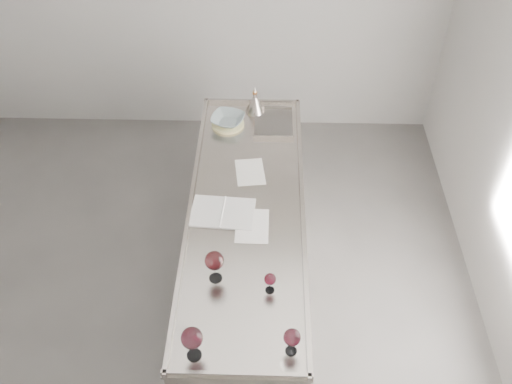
{
  "coord_description": "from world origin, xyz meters",
  "views": [
    {
      "loc": [
        0.63,
        -2.32,
        3.6
      ],
      "look_at": [
        0.56,
        0.37,
        1.02
      ],
      "focal_mm": 40.0,
      "sensor_mm": 36.0,
      "label": 1
    }
  ],
  "objects_px": {
    "wine_glass_small": "(270,280)",
    "ceramic_bowl": "(228,120)",
    "notebook": "(223,212)",
    "wine_glass_left": "(192,339)",
    "wine_glass_middle": "(214,261)",
    "wine_funnel": "(255,104)",
    "counter": "(247,254)",
    "wine_glass_right": "(292,338)"
  },
  "relations": [
    {
      "from": "wine_glass_right",
      "to": "wine_glass_middle",
      "type": "bearing_deg",
      "value": 132.82
    },
    {
      "from": "counter",
      "to": "wine_glass_right",
      "type": "distance_m",
      "value": 1.23
    },
    {
      "from": "notebook",
      "to": "wine_glass_middle",
      "type": "bearing_deg",
      "value": -86.38
    },
    {
      "from": "wine_glass_middle",
      "to": "ceramic_bowl",
      "type": "xyz_separation_m",
      "value": [
        -0.02,
        1.47,
        -0.1
      ]
    },
    {
      "from": "wine_glass_small",
      "to": "notebook",
      "type": "height_order",
      "value": "wine_glass_small"
    },
    {
      "from": "wine_glass_left",
      "to": "wine_glass_small",
      "type": "height_order",
      "value": "wine_glass_left"
    },
    {
      "from": "notebook",
      "to": "ceramic_bowl",
      "type": "height_order",
      "value": "ceramic_bowl"
    },
    {
      "from": "ceramic_bowl",
      "to": "wine_glass_right",
      "type": "bearing_deg",
      "value": -76.92
    },
    {
      "from": "counter",
      "to": "wine_glass_left",
      "type": "distance_m",
      "value": 1.27
    },
    {
      "from": "wine_glass_right",
      "to": "wine_funnel",
      "type": "relative_size",
      "value": 0.79
    },
    {
      "from": "wine_funnel",
      "to": "wine_glass_right",
      "type": "bearing_deg",
      "value": -83.36
    },
    {
      "from": "wine_glass_left",
      "to": "ceramic_bowl",
      "type": "xyz_separation_m",
      "value": [
        0.05,
        1.97,
        -0.11
      ]
    },
    {
      "from": "wine_glass_right",
      "to": "wine_glass_small",
      "type": "height_order",
      "value": "wine_glass_right"
    },
    {
      "from": "wine_glass_small",
      "to": "notebook",
      "type": "distance_m",
      "value": 0.69
    },
    {
      "from": "wine_glass_left",
      "to": "wine_funnel",
      "type": "distance_m",
      "value": 2.18
    },
    {
      "from": "ceramic_bowl",
      "to": "wine_funnel",
      "type": "height_order",
      "value": "wine_funnel"
    },
    {
      "from": "counter",
      "to": "wine_glass_right",
      "type": "height_order",
      "value": "wine_glass_right"
    },
    {
      "from": "wine_glass_small",
      "to": "ceramic_bowl",
      "type": "xyz_separation_m",
      "value": [
        -0.34,
        1.55,
        -0.05
      ]
    },
    {
      "from": "wine_glass_small",
      "to": "wine_funnel",
      "type": "xyz_separation_m",
      "value": [
        -0.13,
        1.73,
        -0.03
      ]
    },
    {
      "from": "counter",
      "to": "wine_funnel",
      "type": "relative_size",
      "value": 10.78
    },
    {
      "from": "wine_glass_middle",
      "to": "ceramic_bowl",
      "type": "distance_m",
      "value": 1.48
    },
    {
      "from": "wine_glass_middle",
      "to": "wine_funnel",
      "type": "bearing_deg",
      "value": 83.68
    },
    {
      "from": "wine_glass_right",
      "to": "wine_funnel",
      "type": "distance_m",
      "value": 2.14
    },
    {
      "from": "counter",
      "to": "wine_funnel",
      "type": "xyz_separation_m",
      "value": [
        0.03,
        1.08,
        0.54
      ]
    },
    {
      "from": "wine_glass_small",
      "to": "ceramic_bowl",
      "type": "height_order",
      "value": "wine_glass_small"
    },
    {
      "from": "counter",
      "to": "ceramic_bowl",
      "type": "height_order",
      "value": "ceramic_bowl"
    },
    {
      "from": "wine_glass_left",
      "to": "wine_glass_middle",
      "type": "xyz_separation_m",
      "value": [
        0.07,
        0.5,
        -0.0
      ]
    },
    {
      "from": "ceramic_bowl",
      "to": "counter",
      "type": "bearing_deg",
      "value": -78.88
    },
    {
      "from": "wine_glass_right",
      "to": "wine_glass_small",
      "type": "bearing_deg",
      "value": 106.44
    },
    {
      "from": "wine_glass_left",
      "to": "wine_glass_right",
      "type": "distance_m",
      "value": 0.5
    },
    {
      "from": "counter",
      "to": "wine_glass_middle",
      "type": "height_order",
      "value": "wine_glass_middle"
    },
    {
      "from": "notebook",
      "to": "wine_glass_left",
      "type": "bearing_deg",
      "value": -90.17
    },
    {
      "from": "counter",
      "to": "notebook",
      "type": "bearing_deg",
      "value": -161.7
    },
    {
      "from": "wine_glass_right",
      "to": "wine_glass_small",
      "type": "xyz_separation_m",
      "value": [
        -0.11,
        0.39,
        -0.03
      ]
    },
    {
      "from": "wine_glass_middle",
      "to": "wine_glass_small",
      "type": "bearing_deg",
      "value": -13.84
    },
    {
      "from": "wine_glass_middle",
      "to": "wine_glass_small",
      "type": "relative_size",
      "value": 1.57
    },
    {
      "from": "wine_glass_small",
      "to": "ceramic_bowl",
      "type": "bearing_deg",
      "value": 102.23
    },
    {
      "from": "wine_glass_small",
      "to": "ceramic_bowl",
      "type": "distance_m",
      "value": 1.59
    },
    {
      "from": "wine_glass_small",
      "to": "notebook",
      "type": "xyz_separation_m",
      "value": [
        -0.31,
        0.61,
        -0.09
      ]
    },
    {
      "from": "wine_glass_middle",
      "to": "ceramic_bowl",
      "type": "relative_size",
      "value": 0.88
    },
    {
      "from": "wine_glass_right",
      "to": "notebook",
      "type": "distance_m",
      "value": 1.09
    },
    {
      "from": "counter",
      "to": "wine_glass_left",
      "type": "relative_size",
      "value": 10.93
    }
  ]
}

